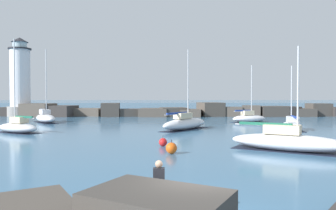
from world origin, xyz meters
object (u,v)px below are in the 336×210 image
object	(u,v)px
sailboat_moored_0	(292,125)
sailboat_moored_2	(185,123)
mooring_buoy_far_side	(163,142)
sailboat_moored_6	(46,118)
sailboat_moored_1	(18,127)
lighthouse	(20,82)
person_on_rocks	(159,185)
sailboat_moored_3	(288,141)
sailboat_moored_4	(249,118)
mooring_buoy_orange_near	(172,148)

from	to	relation	value
sailboat_moored_0	sailboat_moored_2	bearing A→B (deg)	178.26
mooring_buoy_far_side	sailboat_moored_6	bearing A→B (deg)	127.87
sailboat_moored_1	sailboat_moored_6	size ratio (longest dim) A/B	0.94
lighthouse	person_on_rocks	world-z (taller)	lighthouse
lighthouse	sailboat_moored_2	world-z (taller)	lighthouse
sailboat_moored_3	sailboat_moored_1	bearing A→B (deg)	155.13
mooring_buoy_far_side	sailboat_moored_2	bearing A→B (deg)	79.43
lighthouse	sailboat_moored_2	bearing A→B (deg)	-40.06
sailboat_moored_4	person_on_rocks	world-z (taller)	sailboat_moored_4
sailboat_moored_2	person_on_rocks	distance (m)	27.20
sailboat_moored_4	mooring_buoy_orange_near	xyz separation A→B (m)	(-11.54, -25.87, -0.27)
mooring_buoy_far_side	person_on_rocks	world-z (taller)	person_on_rocks
sailboat_moored_2	mooring_buoy_orange_near	size ratio (longest dim) A/B	9.64
sailboat_moored_4	mooring_buoy_far_side	xyz separation A→B (m)	(-12.15, -22.59, -0.34)
sailboat_moored_1	sailboat_moored_3	xyz separation A→B (m)	(24.03, -11.14, 0.02)
mooring_buoy_orange_near	person_on_rocks	distance (m)	11.44
sailboat_moored_3	person_on_rocks	world-z (taller)	sailboat_moored_3
sailboat_moored_1	lighthouse	bearing A→B (deg)	113.80
lighthouse	mooring_buoy_orange_near	distance (m)	50.49
sailboat_moored_0	mooring_buoy_orange_near	bearing A→B (deg)	-132.04
lighthouse	person_on_rocks	size ratio (longest dim) A/B	8.24
sailboat_moored_6	sailboat_moored_1	bearing A→B (deg)	-81.12
lighthouse	sailboat_moored_6	world-z (taller)	lighthouse
sailboat_moored_1	mooring_buoy_far_side	size ratio (longest dim) A/B	11.90
sailboat_moored_2	sailboat_moored_0	bearing A→B (deg)	-1.74
sailboat_moored_2	person_on_rocks	xyz separation A→B (m)	(-2.22, -27.11, 0.29)
mooring_buoy_orange_near	mooring_buoy_far_side	xyz separation A→B (m)	(-0.61, 3.28, -0.07)
sailboat_moored_2	sailboat_moored_6	world-z (taller)	sailboat_moored_6
sailboat_moored_2	mooring_buoy_orange_near	world-z (taller)	sailboat_moored_2
sailboat_moored_4	person_on_rocks	distance (m)	39.18
lighthouse	sailboat_moored_3	world-z (taller)	lighthouse
sailboat_moored_3	person_on_rocks	size ratio (longest dim) A/B	4.44
sailboat_moored_0	sailboat_moored_6	size ratio (longest dim) A/B	0.70
person_on_rocks	mooring_buoy_orange_near	bearing A→B (deg)	87.45
sailboat_moored_0	sailboat_moored_3	size ratio (longest dim) A/B	0.90
sailboat_moored_4	sailboat_moored_2	bearing A→B (deg)	-134.02
sailboat_moored_4	mooring_buoy_orange_near	world-z (taller)	sailboat_moored_4
sailboat_moored_0	sailboat_moored_6	distance (m)	33.37
sailboat_moored_4	mooring_buoy_far_side	distance (m)	25.65
sailboat_moored_6	mooring_buoy_far_side	world-z (taller)	sailboat_moored_6
sailboat_moored_6	mooring_buoy_orange_near	xyz separation A→B (m)	(17.94, -25.57, -0.34)
sailboat_moored_0	mooring_buoy_far_side	bearing A→B (deg)	-140.14
sailboat_moored_4	sailboat_moored_1	bearing A→B (deg)	-153.78
sailboat_moored_1	sailboat_moored_2	xyz separation A→B (m)	(17.59, 3.33, 0.09)
sailboat_moored_2	person_on_rocks	size ratio (longest dim) A/B	5.05
sailboat_moored_4	mooring_buoy_orange_near	distance (m)	28.33
sailboat_moored_0	sailboat_moored_4	size ratio (longest dim) A/B	0.88
sailboat_moored_1	mooring_buoy_orange_near	distance (m)	20.13
sailboat_moored_6	person_on_rocks	distance (m)	40.88
sailboat_moored_0	sailboat_moored_3	distance (m)	15.20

